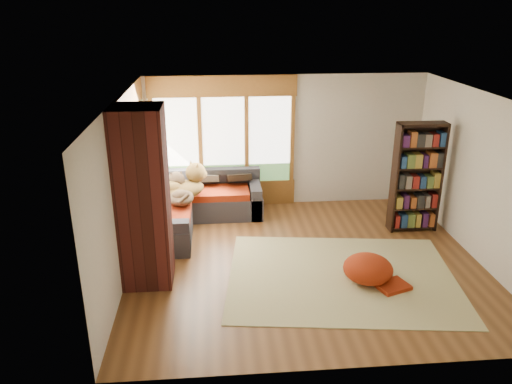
# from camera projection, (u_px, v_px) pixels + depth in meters

# --- Properties ---
(floor) EXTENTS (5.50, 5.50, 0.00)m
(floor) POSITION_uv_depth(u_px,v_px,m) (305.00, 261.00, 7.96)
(floor) COLOR brown
(floor) RESTS_ON ground
(ceiling) EXTENTS (5.50, 5.50, 0.00)m
(ceiling) POSITION_uv_depth(u_px,v_px,m) (311.00, 98.00, 7.03)
(ceiling) COLOR white
(wall_back) EXTENTS (5.50, 0.04, 2.60)m
(wall_back) POSITION_uv_depth(u_px,v_px,m) (285.00, 141.00, 9.82)
(wall_back) COLOR silver
(wall_back) RESTS_ON ground
(wall_front) EXTENTS (5.50, 0.04, 2.60)m
(wall_front) POSITION_uv_depth(u_px,v_px,m) (352.00, 267.00, 5.17)
(wall_front) COLOR silver
(wall_front) RESTS_ON ground
(wall_left) EXTENTS (0.04, 5.00, 2.60)m
(wall_left) POSITION_uv_depth(u_px,v_px,m) (122.00, 190.00, 7.27)
(wall_left) COLOR silver
(wall_left) RESTS_ON ground
(wall_right) EXTENTS (0.04, 5.00, 2.60)m
(wall_right) POSITION_uv_depth(u_px,v_px,m) (483.00, 180.00, 7.72)
(wall_right) COLOR silver
(wall_right) RESTS_ON ground
(windows_back) EXTENTS (2.82, 0.10, 1.90)m
(windows_back) POSITION_uv_depth(u_px,v_px,m) (224.00, 141.00, 9.68)
(windows_back) COLOR #905C24
(windows_back) RESTS_ON wall_back
(windows_left) EXTENTS (0.10, 2.62, 1.90)m
(windows_left) POSITION_uv_depth(u_px,v_px,m) (135.00, 162.00, 8.37)
(windows_left) COLOR #905C24
(windows_left) RESTS_ON wall_left
(roller_blind) EXTENTS (0.03, 0.72, 0.90)m
(roller_blind) POSITION_uv_depth(u_px,v_px,m) (141.00, 127.00, 9.00)
(roller_blind) COLOR gray
(roller_blind) RESTS_ON wall_left
(brick_chimney) EXTENTS (0.70, 0.70, 2.60)m
(brick_chimney) POSITION_uv_depth(u_px,v_px,m) (143.00, 198.00, 6.97)
(brick_chimney) COLOR #471914
(brick_chimney) RESTS_ON ground
(sectional_sofa) EXTENTS (2.20, 2.20, 0.80)m
(sectional_sofa) POSITION_uv_depth(u_px,v_px,m) (185.00, 207.00, 9.27)
(sectional_sofa) COLOR #2D2C32
(sectional_sofa) RESTS_ON ground
(area_rug) EXTENTS (3.67, 2.98, 0.01)m
(area_rug) POSITION_uv_depth(u_px,v_px,m) (342.00, 276.00, 7.51)
(area_rug) COLOR beige
(area_rug) RESTS_ON ground
(bookshelf) EXTENTS (0.84, 0.28, 1.97)m
(bookshelf) POSITION_uv_depth(u_px,v_px,m) (417.00, 178.00, 8.74)
(bookshelf) COLOR black
(bookshelf) RESTS_ON ground
(pouf) EXTENTS (0.76, 0.76, 0.40)m
(pouf) POSITION_uv_depth(u_px,v_px,m) (368.00, 268.00, 7.34)
(pouf) COLOR #9F2305
(pouf) RESTS_ON area_rug
(dog_tan) EXTENTS (1.08, 1.00, 0.53)m
(dog_tan) POSITION_uv_depth(u_px,v_px,m) (184.00, 184.00, 8.97)
(dog_tan) COLOR brown
(dog_tan) RESTS_ON sectional_sofa
(dog_brindle) EXTENTS (0.64, 0.86, 0.43)m
(dog_brindle) POSITION_uv_depth(u_px,v_px,m) (179.00, 191.00, 8.79)
(dog_brindle) COLOR #3B2B1E
(dog_brindle) RESTS_ON sectional_sofa
(throw_pillows) EXTENTS (1.98, 1.68, 0.45)m
(throw_pillows) POSITION_uv_depth(u_px,v_px,m) (189.00, 182.00, 9.16)
(throw_pillows) COLOR black
(throw_pillows) RESTS_ON sectional_sofa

